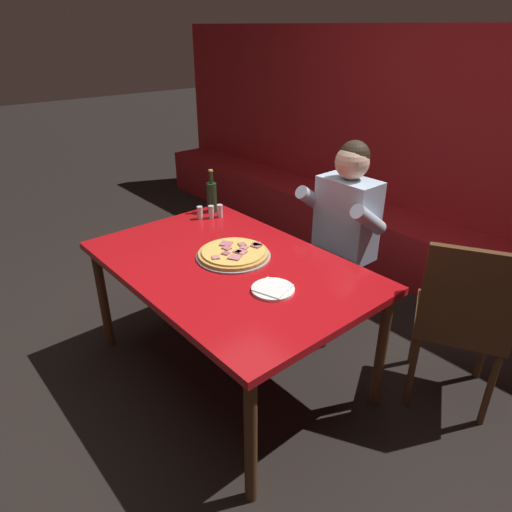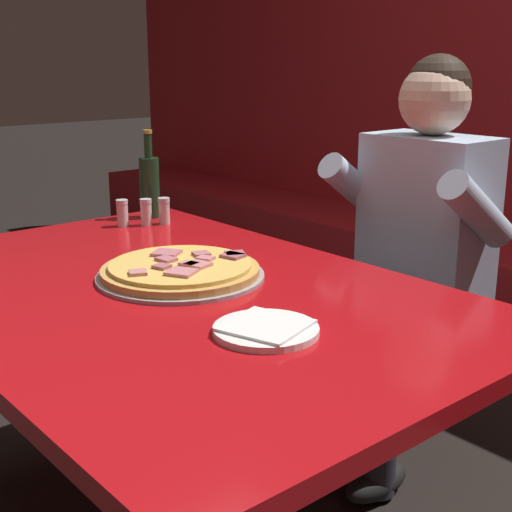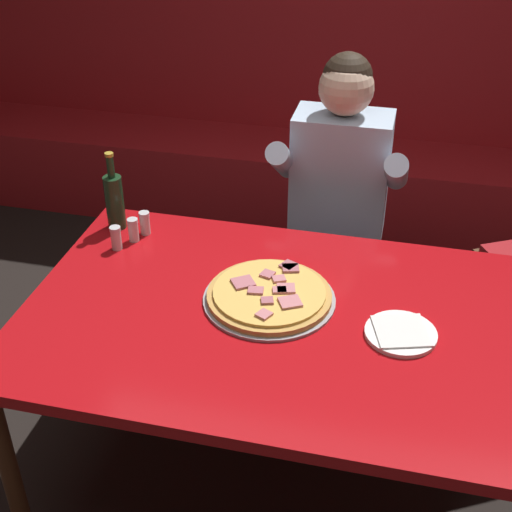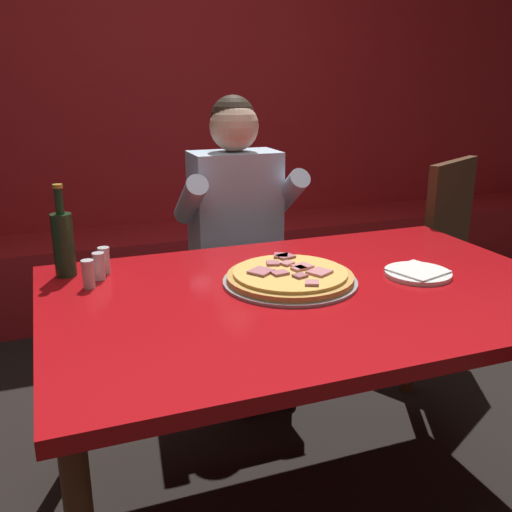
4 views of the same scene
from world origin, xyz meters
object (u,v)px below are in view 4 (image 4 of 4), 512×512
Objects in this scene: dining_chair_near_left at (422,243)px; beer_bottle at (63,242)px; shaker_red_pepper_flakes at (99,267)px; main_dining_table at (311,309)px; shaker_oregano at (88,275)px; shaker_black_pepper at (104,262)px; pizza at (290,277)px; plate_white_paper at (418,273)px; diner_seated_blue_shirt at (241,232)px.

beer_bottle is at bearing -167.19° from dining_chair_near_left.
dining_chair_near_left is at bearing 16.21° from shaker_red_pepper_flakes.
shaker_oregano is (-0.62, 0.24, 0.10)m from main_dining_table.
dining_chair_near_left reaches higher than shaker_black_pepper.
dining_chair_near_left is at bearing 18.00° from shaker_oregano.
plate_white_paper is at bearing -11.02° from pizza.
pizza is 0.59m from shaker_red_pepper_flakes.
beer_bottle is at bearing 153.66° from pizza.
beer_bottle is at bearing 112.28° from shaker_oregano.
plate_white_paper is at bearing -2.04° from main_dining_table.
shaker_oregano is 0.90m from diner_seated_blue_shirt.
beer_bottle reaches higher than shaker_black_pepper.
main_dining_table is 0.37m from plate_white_paper.
shaker_oregano is at bearing 158.78° from main_dining_table.
pizza is at bearing 168.98° from plate_white_paper.
dining_chair_near_left is at bearing 12.81° from beer_bottle.
plate_white_paper is 2.44× the size of shaker_oregano.
shaker_black_pepper is 0.13m from shaker_oregano.
main_dining_table is 0.67m from shaker_black_pepper.
dining_chair_near_left is at bearing -4.27° from diner_seated_blue_shirt.
main_dining_table is at bearing -29.39° from beer_bottle.
dining_chair_near_left is at bearing 52.26° from plate_white_paper.
beer_bottle is 0.87m from diner_seated_blue_shirt.
diner_seated_blue_shirt reaches higher than plate_white_paper.
shaker_red_pepper_flakes is at bearing -111.98° from shaker_black_pepper.
main_dining_table is at bearing -141.88° from dining_chair_near_left.
pizza is 0.76m from diner_seated_blue_shirt.
plate_white_paper is at bearing -18.54° from shaker_red_pepper_flakes.
shaker_oregano is (-0.06, -0.12, 0.00)m from shaker_black_pepper.
plate_white_paper is at bearing -21.90° from shaker_black_pepper.
pizza is at bearing -23.82° from shaker_red_pepper_flakes.
beer_bottle is 0.14m from shaker_red_pepper_flakes.
pizza is at bearing -26.34° from beer_bottle.
dining_chair_near_left is (1.54, 0.45, -0.20)m from shaker_red_pepper_flakes.
main_dining_table is 18.08× the size of shaker_black_pepper.
pizza is 1.96× the size of plate_white_paper.
shaker_black_pepper is 1.58m from dining_chair_near_left.
shaker_black_pepper is at bearing -10.53° from beer_bottle.
plate_white_paper is 0.16× the size of diner_seated_blue_shirt.
beer_bottle is (-0.68, 0.38, 0.18)m from main_dining_table.
beer_bottle is (-1.04, 0.39, 0.10)m from plate_white_paper.
diner_seated_blue_shirt reaches higher than dining_chair_near_left.
plate_white_paper is 0.89m from diner_seated_blue_shirt.
plate_white_paper is (0.41, -0.08, -0.01)m from pizza.
plate_white_paper is at bearing -70.04° from diner_seated_blue_shirt.
pizza is (-0.04, 0.07, 0.08)m from main_dining_table.
main_dining_table is 18.08× the size of shaker_red_pepper_flakes.
shaker_black_pepper is at bearing 68.02° from shaker_red_pepper_flakes.
shaker_red_pepper_flakes reaches higher than plate_white_paper.
shaker_red_pepper_flakes and shaker_oregano have the same top height.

